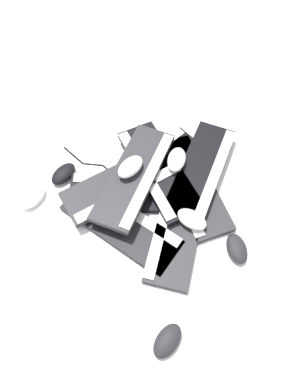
{
  "coord_description": "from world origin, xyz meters",
  "views": [
    {
      "loc": [
        -0.19,
        -0.56,
        1.11
      ],
      "look_at": [
        0.06,
        0.01,
        0.04
      ],
      "focal_mm": 32.0,
      "sensor_mm": 36.0,
      "label": 1
    }
  ],
  "objects_px": {
    "keyboard_4": "(177,226)",
    "keyboard_5": "(158,170)",
    "keyboard_8": "(135,176)",
    "mouse_3": "(237,248)",
    "keyboard_7": "(122,183)",
    "mouse_0": "(63,174)",
    "keyboard_2": "(129,193)",
    "keyboard_6": "(202,170)",
    "keyboard_1": "(152,168)",
    "keyboard_0": "(191,185)",
    "mouse_5": "(33,197)",
    "keyboard_3": "(121,225)",
    "mouse_6": "(167,341)",
    "mouse_2": "(177,160)",
    "mouse_1": "(130,167)",
    "mouse_4": "(192,219)"
  },
  "relations": [
    {
      "from": "keyboard_0",
      "to": "mouse_3",
      "type": "xyz_separation_m",
      "value": [
        0.02,
        -0.29,
        0.01
      ]
    },
    {
      "from": "keyboard_0",
      "to": "keyboard_6",
      "type": "height_order",
      "value": "keyboard_6"
    },
    {
      "from": "keyboard_0",
      "to": "keyboard_7",
      "type": "xyz_separation_m",
      "value": [
        -0.24,
        0.1,
        0.03
      ]
    },
    {
      "from": "keyboard_3",
      "to": "keyboard_4",
      "type": "distance_m",
      "value": 0.2
    },
    {
      "from": "keyboard_4",
      "to": "keyboard_5",
      "type": "distance_m",
      "value": 0.23
    },
    {
      "from": "keyboard_3",
      "to": "mouse_6",
      "type": "height_order",
      "value": "mouse_6"
    },
    {
      "from": "keyboard_5",
      "to": "mouse_1",
      "type": "xyz_separation_m",
      "value": [
        -0.1,
        0.01,
        0.07
      ]
    },
    {
      "from": "keyboard_7",
      "to": "keyboard_2",
      "type": "bearing_deg",
      "value": -68.42
    },
    {
      "from": "mouse_1",
      "to": "mouse_5",
      "type": "relative_size",
      "value": 1.0
    },
    {
      "from": "mouse_1",
      "to": "mouse_3",
      "type": "xyz_separation_m",
      "value": [
        0.22,
        -0.4,
        -0.09
      ]
    },
    {
      "from": "mouse_3",
      "to": "keyboard_1",
      "type": "bearing_deg",
      "value": 29.82
    },
    {
      "from": "keyboard_1",
      "to": "mouse_2",
      "type": "bearing_deg",
      "value": -27.79
    },
    {
      "from": "keyboard_0",
      "to": "keyboard_3",
      "type": "height_order",
      "value": "same"
    },
    {
      "from": "keyboard_7",
      "to": "mouse_2",
      "type": "xyz_separation_m",
      "value": [
        0.21,
        -0.01,
        0.04
      ]
    },
    {
      "from": "keyboard_4",
      "to": "mouse_4",
      "type": "height_order",
      "value": "mouse_4"
    },
    {
      "from": "keyboard_6",
      "to": "keyboard_1",
      "type": "bearing_deg",
      "value": 147.02
    },
    {
      "from": "keyboard_4",
      "to": "keyboard_3",
      "type": "bearing_deg",
      "value": 153.69
    },
    {
      "from": "keyboard_7",
      "to": "mouse_2",
      "type": "relative_size",
      "value": 4.14
    },
    {
      "from": "keyboard_2",
      "to": "keyboard_4",
      "type": "bearing_deg",
      "value": -62.45
    },
    {
      "from": "keyboard_4",
      "to": "mouse_4",
      "type": "xyz_separation_m",
      "value": [
        0.05,
        -0.01,
        0.04
      ]
    },
    {
      "from": "keyboard_5",
      "to": "mouse_5",
      "type": "distance_m",
      "value": 0.47
    },
    {
      "from": "mouse_6",
      "to": "keyboard_0",
      "type": "bearing_deg",
      "value": -153.9
    },
    {
      "from": "keyboard_2",
      "to": "mouse_1",
      "type": "height_order",
      "value": "mouse_1"
    },
    {
      "from": "keyboard_5",
      "to": "keyboard_7",
      "type": "height_order",
      "value": "same"
    },
    {
      "from": "keyboard_6",
      "to": "keyboard_7",
      "type": "xyz_separation_m",
      "value": [
        -0.29,
        0.07,
        0.0
      ]
    },
    {
      "from": "keyboard_5",
      "to": "mouse_1",
      "type": "height_order",
      "value": "mouse_1"
    },
    {
      "from": "keyboard_4",
      "to": "mouse_0",
      "type": "distance_m",
      "value": 0.48
    },
    {
      "from": "keyboard_4",
      "to": "mouse_1",
      "type": "xyz_separation_m",
      "value": [
        -0.07,
        0.24,
        0.1
      ]
    },
    {
      "from": "keyboard_6",
      "to": "mouse_1",
      "type": "bearing_deg",
      "value": 162.21
    },
    {
      "from": "mouse_5",
      "to": "keyboard_1",
      "type": "bearing_deg",
      "value": 135.55
    },
    {
      "from": "mouse_4",
      "to": "keyboard_6",
      "type": "bearing_deg",
      "value": -70.04
    },
    {
      "from": "mouse_3",
      "to": "keyboard_5",
      "type": "bearing_deg",
      "value": 29.72
    },
    {
      "from": "keyboard_4",
      "to": "mouse_6",
      "type": "xyz_separation_m",
      "value": [
        -0.19,
        -0.32,
        0.01
      ]
    },
    {
      "from": "keyboard_7",
      "to": "keyboard_5",
      "type": "bearing_deg",
      "value": -0.52
    },
    {
      "from": "keyboard_3",
      "to": "keyboard_4",
      "type": "bearing_deg",
      "value": -26.31
    },
    {
      "from": "mouse_5",
      "to": "keyboard_8",
      "type": "bearing_deg",
      "value": 127.72
    },
    {
      "from": "keyboard_6",
      "to": "mouse_0",
      "type": "height_order",
      "value": "keyboard_6"
    },
    {
      "from": "keyboard_0",
      "to": "keyboard_7",
      "type": "bearing_deg",
      "value": 157.53
    },
    {
      "from": "keyboard_5",
      "to": "mouse_1",
      "type": "distance_m",
      "value": 0.12
    },
    {
      "from": "keyboard_0",
      "to": "mouse_1",
      "type": "xyz_separation_m",
      "value": [
        -0.2,
        0.11,
        0.1
      ]
    },
    {
      "from": "keyboard_8",
      "to": "mouse_2",
      "type": "distance_m",
      "value": 0.17
    },
    {
      "from": "keyboard_1",
      "to": "mouse_4",
      "type": "relative_size",
      "value": 4.22
    },
    {
      "from": "keyboard_7",
      "to": "mouse_0",
      "type": "xyz_separation_m",
      "value": [
        -0.18,
        0.15,
        -0.02
      ]
    },
    {
      "from": "keyboard_8",
      "to": "mouse_4",
      "type": "height_order",
      "value": "keyboard_8"
    },
    {
      "from": "keyboard_1",
      "to": "mouse_3",
      "type": "xyz_separation_m",
      "value": [
        0.13,
        -0.42,
        0.01
      ]
    },
    {
      "from": "keyboard_3",
      "to": "mouse_6",
      "type": "distance_m",
      "value": 0.41
    },
    {
      "from": "keyboard_2",
      "to": "mouse_6",
      "type": "height_order",
      "value": "mouse_6"
    },
    {
      "from": "keyboard_4",
      "to": "keyboard_6",
      "type": "distance_m",
      "value": 0.24
    },
    {
      "from": "keyboard_8",
      "to": "mouse_3",
      "type": "distance_m",
      "value": 0.44
    },
    {
      "from": "keyboard_6",
      "to": "mouse_0",
      "type": "relative_size",
      "value": 3.84
    }
  ]
}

